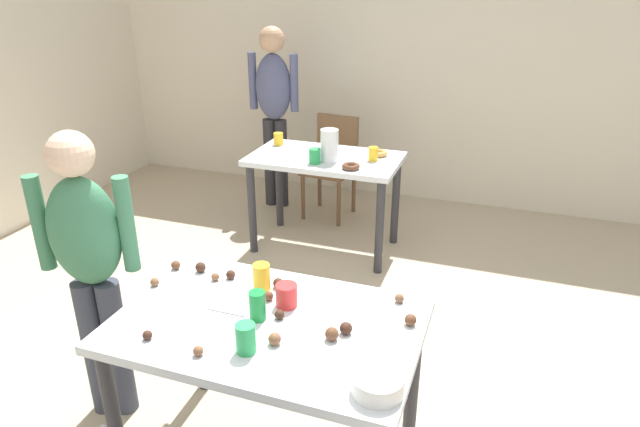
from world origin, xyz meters
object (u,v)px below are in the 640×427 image
(dining_table_far, at_px, (325,171))
(person_adult_far, at_px, (274,102))
(person_girl_near, at_px, (89,258))
(mixing_bowl, at_px, (378,384))
(chair_far_table, at_px, (333,160))
(pitcher_far, at_px, (329,145))
(dining_table_near, at_px, (269,341))
(soda_can, at_px, (257,306))

(dining_table_far, bearing_deg, person_adult_far, 136.05)
(person_girl_near, bearing_deg, mixing_bowl, -12.12)
(dining_table_far, bearing_deg, chair_far_table, 103.57)
(person_adult_far, relative_size, pitcher_far, 6.83)
(chair_far_table, bearing_deg, person_adult_far, 179.07)
(chair_far_table, relative_size, mixing_bowl, 4.98)
(dining_table_near, relative_size, soda_can, 9.86)
(chair_far_table, distance_m, mixing_bowl, 3.24)
(person_adult_far, height_order, mixing_bowl, person_adult_far)
(soda_can, bearing_deg, chair_far_table, 102.26)
(mixing_bowl, bearing_deg, dining_table_near, 153.56)
(mixing_bowl, distance_m, soda_can, 0.61)
(dining_table_near, xyz_separation_m, person_girl_near, (-0.88, 0.05, 0.20))
(person_girl_near, distance_m, soda_can, 0.84)
(person_girl_near, height_order, mixing_bowl, person_girl_near)
(dining_table_far, relative_size, pitcher_far, 4.75)
(person_girl_near, height_order, soda_can, person_girl_near)
(person_girl_near, distance_m, pitcher_far, 2.00)
(dining_table_far, distance_m, mixing_bowl, 2.54)
(dining_table_near, bearing_deg, mixing_bowl, -26.44)
(dining_table_far, bearing_deg, person_girl_near, -101.18)
(dining_table_near, relative_size, person_adult_far, 0.75)
(mixing_bowl, bearing_deg, chair_far_table, 110.89)
(chair_far_table, relative_size, person_girl_near, 0.61)
(person_adult_far, distance_m, pitcher_far, 1.11)
(mixing_bowl, bearing_deg, pitcher_far, 112.35)
(person_girl_near, relative_size, pitcher_far, 6.10)
(dining_table_far, relative_size, person_girl_near, 0.78)
(dining_table_near, relative_size, chair_far_table, 1.38)
(person_girl_near, bearing_deg, chair_far_table, 84.95)
(person_girl_near, relative_size, soda_can, 11.71)
(person_girl_near, xyz_separation_m, person_adult_far, (-0.31, 2.73, 0.12))
(dining_table_near, bearing_deg, soda_can, -177.16)
(dining_table_near, xyz_separation_m, pitcher_far, (-0.41, 1.99, 0.22))
(chair_far_table, bearing_deg, soda_can, -77.74)
(chair_far_table, xyz_separation_m, mixing_bowl, (1.15, -3.02, 0.29))
(dining_table_far, bearing_deg, soda_can, -78.17)
(dining_table_far, relative_size, chair_far_table, 1.28)
(dining_table_near, xyz_separation_m, person_adult_far, (-1.19, 2.77, 0.32))
(dining_table_far, distance_m, pitcher_far, 0.26)
(chair_far_table, height_order, soda_can, soda_can)
(chair_far_table, bearing_deg, dining_table_near, -76.93)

